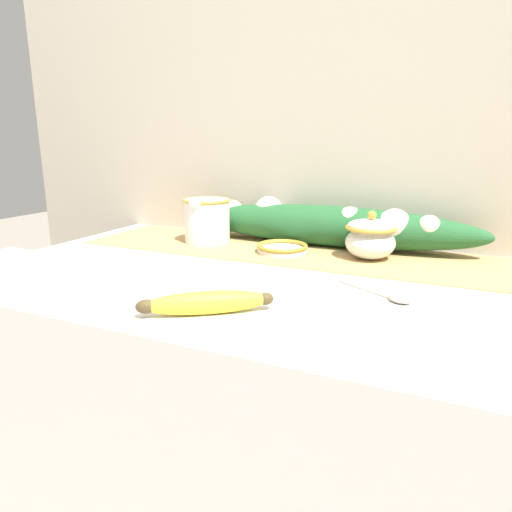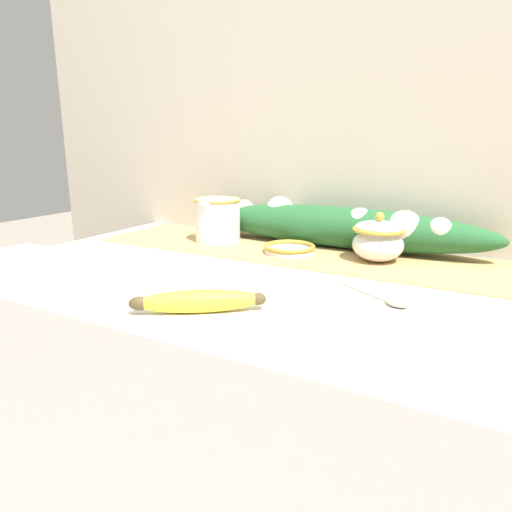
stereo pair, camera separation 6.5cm
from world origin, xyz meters
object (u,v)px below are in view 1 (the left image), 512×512
Objects in this scene: cream_pitcher at (207,219)px; napkin_stack at (5,264)px; small_dish at (282,248)px; spoon at (395,298)px; banana at (206,303)px; sugar_bowl at (370,238)px.

napkin_stack is (-0.25, -0.40, -0.05)m from cream_pitcher.
small_dish is 0.37m from spoon.
banana is at bearing -114.63° from spoon.
sugar_bowl reaches higher than small_dish.
banana is (-0.17, -0.44, -0.03)m from sugar_bowl.
sugar_bowl is 0.87× the size of napkin_stack.
cream_pitcher is 1.11× the size of napkin_stack.
cream_pitcher is at bearing 173.15° from small_dish.
spoon is at bearing 35.28° from banana.
small_dish is 0.82× the size of spoon.
cream_pitcher is 1.27× the size of sugar_bowl.
small_dish is 0.42m from banana.
banana reaches higher than spoon.
cream_pitcher is 0.23m from small_dish.
small_dish is (-0.20, -0.03, -0.04)m from sugar_bowl.
sugar_bowl is (0.42, -0.00, -0.01)m from cream_pitcher.
napkin_stack is at bearing -149.15° from sugar_bowl.
sugar_bowl is 0.92× the size of small_dish.
cream_pitcher reaches higher than small_dish.
sugar_bowl is at bearing -0.14° from cream_pitcher.
banana is (0.25, -0.44, -0.05)m from cream_pitcher.
napkin_stack is (-0.50, 0.04, -0.00)m from banana.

